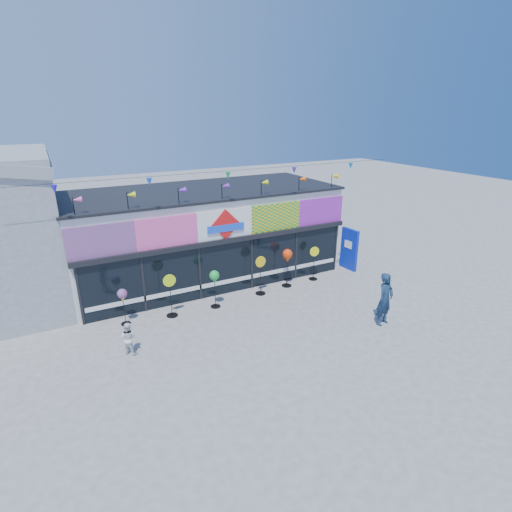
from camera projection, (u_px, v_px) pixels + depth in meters
ground at (265, 329)px, 14.51m from camera, size 80.00×80.00×0.00m
kite_shop at (204, 233)px, 18.74m from camera, size 16.00×5.70×5.31m
blue_sign at (349, 249)px, 19.63m from camera, size 0.24×1.04×2.06m
spinner_0 at (123, 296)px, 14.44m from camera, size 0.36×0.36×1.43m
spinner_1 at (171, 294)px, 15.11m from camera, size 0.48×0.44×1.73m
spinner_2 at (214, 278)px, 15.69m from camera, size 0.40×0.40×1.57m
spinner_3 at (261, 274)px, 16.95m from camera, size 0.49×0.44×1.72m
spinner_4 at (287, 257)px, 17.54m from camera, size 0.44×0.44×1.75m
spinner_5 at (314, 262)px, 18.44m from camera, size 0.45×0.41×1.60m
adult_man at (385, 299)px, 14.53m from camera, size 0.82×0.62×2.00m
child at (128, 338)px, 12.88m from camera, size 0.61×0.60×1.11m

